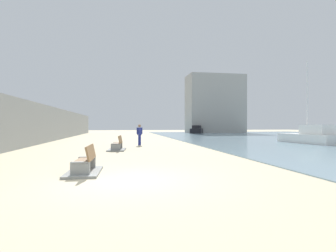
{
  "coord_description": "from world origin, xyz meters",
  "views": [
    {
      "loc": [
        -0.13,
        -8.03,
        1.69
      ],
      "look_at": [
        4.23,
        16.39,
        1.59
      ],
      "focal_mm": 27.94,
      "sensor_mm": 36.0,
      "label": 1
    }
  ],
  "objects": [
    {
      "name": "person_walking",
      "position": [
        1.35,
        13.72,
        1.02
      ],
      "size": [
        0.5,
        0.29,
        1.74
      ],
      "color": "navy",
      "rests_on": "ground"
    },
    {
      "name": "bench_far",
      "position": [
        -0.41,
        9.73,
        0.23
      ],
      "size": [
        1.28,
        2.19,
        0.98
      ],
      "color": "gray",
      "rests_on": "ground"
    },
    {
      "name": "seawall",
      "position": [
        -7.5,
        18.0,
        1.79
      ],
      "size": [
        0.8,
        64.0,
        3.58
      ],
      "primitive_type": "cube",
      "color": "gray",
      "rests_on": "ground"
    },
    {
      "name": "boat_nearest",
      "position": [
        14.86,
        42.6,
        0.64
      ],
      "size": [
        4.03,
        5.25,
        1.58
      ],
      "color": "black",
      "rests_on": "water_bay"
    },
    {
      "name": "harbor_building",
      "position": [
        19.86,
        46.0,
        6.2
      ],
      "size": [
        12.0,
        6.0,
        12.4
      ],
      "primitive_type": "cube",
      "color": "#9E9E99",
      "rests_on": "ground"
    },
    {
      "name": "boat_outer",
      "position": [
        16.8,
        12.93,
        0.68
      ],
      "size": [
        2.73,
        6.1,
        7.55
      ],
      "color": "white",
      "rests_on": "water_bay"
    },
    {
      "name": "bench_near",
      "position": [
        -1.39,
        1.46,
        0.23
      ],
      "size": [
        1.16,
        2.13,
        0.98
      ],
      "color": "gray",
      "rests_on": "ground"
    },
    {
      "name": "ground_plane",
      "position": [
        0.0,
        18.0,
        0.0
      ],
      "size": [
        120.0,
        120.0,
        0.0
      ],
      "primitive_type": "plane",
      "color": "beige"
    },
    {
      "name": "water_bay",
      "position": [
        24.0,
        18.0,
        0.02
      ],
      "size": [
        36.0,
        68.0,
        0.04
      ],
      "primitive_type": "cube",
      "color": "#7A99A8",
      "rests_on": "ground"
    }
  ]
}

